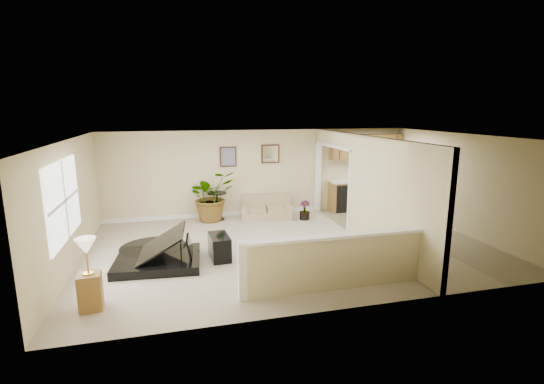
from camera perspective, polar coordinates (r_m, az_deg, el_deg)
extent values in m
plane|color=tan|center=(9.14, 2.53, -7.83)|extent=(9.00, 9.00, 0.00)
cube|color=beige|center=(11.65, -1.70, 2.84)|extent=(9.00, 0.04, 2.50)
cube|color=beige|center=(6.09, 10.91, -5.86)|extent=(9.00, 0.04, 2.50)
cube|color=beige|center=(8.66, -27.22, -1.67)|extent=(0.04, 6.00, 2.50)
cube|color=beige|center=(10.97, 25.71, 1.09)|extent=(0.04, 6.00, 2.50)
cube|color=white|center=(8.63, 2.69, 8.00)|extent=(9.00, 6.00, 0.04)
cube|color=gray|center=(10.46, 19.38, -5.93)|extent=(2.70, 6.00, 0.01)
cube|color=beige|center=(8.45, 16.79, -1.15)|extent=(0.12, 3.60, 2.50)
cube|color=beige|center=(10.93, 9.05, 7.64)|extent=(0.12, 2.35, 0.40)
cube|color=beige|center=(7.01, 9.32, -10.13)|extent=(3.30, 0.12, 0.95)
cube|color=white|center=(6.84, 9.46, -6.32)|extent=(3.40, 0.22, 0.05)
cube|color=white|center=(6.55, -4.30, -11.38)|extent=(0.14, 0.14, 1.00)
cube|color=white|center=(8.14, -28.00, -1.10)|extent=(0.05, 2.15, 1.45)
cube|color=#392014|center=(11.39, -6.37, 5.10)|extent=(0.48, 0.03, 0.58)
cube|color=#845470|center=(11.37, -6.36, 5.09)|extent=(0.40, 0.01, 0.50)
cube|color=#392014|center=(11.62, -0.24, 5.56)|extent=(0.55, 0.03, 0.55)
cube|color=silver|center=(11.61, -0.22, 5.55)|extent=(0.46, 0.01, 0.46)
cube|color=olive|center=(12.66, 13.36, -0.44)|extent=(2.30, 0.60, 0.90)
cube|color=silver|center=(12.57, 13.46, 1.66)|extent=(2.36, 0.65, 0.04)
cube|color=black|center=(12.31, 10.07, -0.74)|extent=(0.60, 0.60, 0.84)
cube|color=olive|center=(12.54, 13.44, 6.39)|extent=(2.30, 0.35, 0.75)
cube|color=black|center=(8.15, -16.45, -4.31)|extent=(1.76, 1.55, 0.34)
cylinder|color=black|center=(8.77, -17.44, -3.25)|extent=(1.41, 1.41, 0.34)
cube|color=white|center=(8.18, -9.56, -4.26)|extent=(0.34, 1.15, 0.02)
cube|color=black|center=(8.19, -17.34, -2.07)|extent=(1.40, 1.41, 0.77)
cube|color=black|center=(8.42, -7.62, -7.88)|extent=(0.42, 0.77, 0.50)
cube|color=tan|center=(11.46, -0.79, -2.67)|extent=(1.57, 1.09, 0.40)
cube|color=tan|center=(11.66, -1.15, -0.34)|extent=(1.44, 0.48, 0.42)
cube|color=tan|center=(11.27, -3.91, -1.50)|extent=(0.33, 0.83, 0.15)
cube|color=tan|center=(11.56, 2.25, -1.14)|extent=(0.33, 0.83, 0.15)
cylinder|color=black|center=(11.36, -7.88, -3.88)|extent=(0.39, 0.39, 0.03)
cylinder|color=black|center=(11.27, -7.94, -2.04)|extent=(0.04, 0.04, 0.76)
cylinder|color=black|center=(11.18, -7.99, -0.15)|extent=(0.54, 0.54, 0.03)
cylinder|color=black|center=(11.28, -8.70, -3.36)|extent=(0.40, 0.40, 0.28)
imported|color=#1D5218|center=(11.15, -8.79, -0.55)|extent=(1.61, 1.53, 1.41)
cylinder|color=black|center=(11.28, 4.73, -3.48)|extent=(0.28, 0.28, 0.20)
imported|color=#1D5218|center=(11.24, 4.74, -2.63)|extent=(0.40, 0.40, 0.55)
cube|color=olive|center=(6.95, -24.82, -12.94)|extent=(0.37, 0.37, 0.59)
cylinder|color=gold|center=(6.83, -25.04, -10.62)|extent=(0.16, 0.16, 0.02)
cylinder|color=gold|center=(6.77, -25.19, -9.08)|extent=(0.03, 0.03, 0.39)
cone|color=beige|center=(6.69, -25.37, -7.11)|extent=(0.31, 0.31, 0.25)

